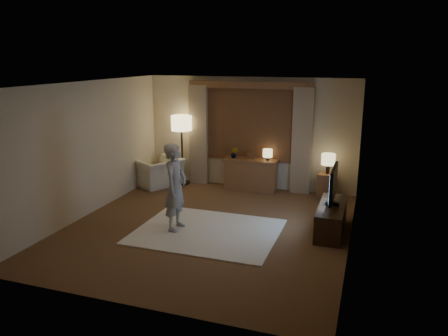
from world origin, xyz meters
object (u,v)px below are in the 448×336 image
at_px(tv_stand, 331,218).
at_px(armchair, 159,172).
at_px(person, 175,187).
at_px(sideboard, 250,175).
at_px(side_table, 327,186).

bearing_deg(tv_stand, armchair, 159.29).
distance_m(armchair, person, 2.91).
xyz_separation_m(armchair, tv_stand, (4.23, -1.60, -0.08)).
relative_size(armchair, person, 0.65).
xyz_separation_m(sideboard, person, (-0.61, -2.79, 0.46)).
relative_size(tv_stand, person, 0.89).
relative_size(armchair, tv_stand, 0.73).
xyz_separation_m(sideboard, armchair, (-2.19, -0.38, -0.02)).
height_order(armchair, side_table, armchair).
bearing_deg(tv_stand, sideboard, 135.88).
xyz_separation_m(sideboard, tv_stand, (2.04, -1.98, -0.10)).
bearing_deg(person, sideboard, -13.34).
relative_size(side_table, tv_stand, 0.40).
bearing_deg(sideboard, armchair, -170.08).
bearing_deg(sideboard, tv_stand, -44.12).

